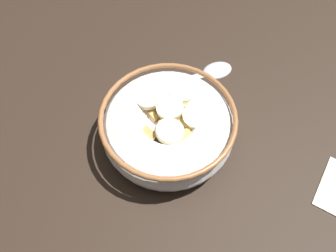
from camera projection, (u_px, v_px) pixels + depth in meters
ground_plane at (168, 142)px, 44.67cm from camera, size 105.80×105.80×2.00cm
cereal_bowl at (168, 126)px, 41.35cm from camera, size 15.87×15.87×5.51cm
spoon at (206, 73)px, 48.95cm from camera, size 5.85×14.28×0.80cm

